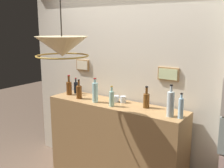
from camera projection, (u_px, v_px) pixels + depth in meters
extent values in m
cube|color=beige|center=(127.00, 76.00, 3.41)|extent=(3.20, 0.08, 2.74)
cube|color=#9E7547|center=(83.00, 65.00, 3.75)|extent=(0.22, 0.03, 0.15)
cube|color=beige|center=(82.00, 65.00, 3.73)|extent=(0.19, 0.01, 0.12)
cube|color=#9E7547|center=(168.00, 74.00, 3.03)|extent=(0.25, 0.03, 0.15)
cube|color=beige|center=(168.00, 74.00, 3.02)|extent=(0.22, 0.01, 0.12)
cube|color=#9E7547|center=(114.00, 144.00, 3.35)|extent=(1.79, 0.43, 1.07)
cylinder|color=#A4D8C6|center=(112.00, 99.00, 3.11)|extent=(0.06, 0.06, 0.18)
cylinder|color=#A4D8C6|center=(112.00, 89.00, 3.08)|extent=(0.02, 0.02, 0.05)
cylinder|color=#B7932D|center=(112.00, 86.00, 3.07)|extent=(0.03, 0.03, 0.01)
cylinder|color=brown|center=(79.00, 92.00, 3.44)|extent=(0.07, 0.07, 0.17)
cylinder|color=brown|center=(79.00, 83.00, 3.42)|extent=(0.02, 0.02, 0.07)
cylinder|color=black|center=(79.00, 80.00, 3.41)|extent=(0.03, 0.03, 0.01)
cylinder|color=#A7DAD9|center=(95.00, 93.00, 3.27)|extent=(0.07, 0.07, 0.24)
cylinder|color=#A7DAD9|center=(95.00, 81.00, 3.24)|extent=(0.03, 0.03, 0.05)
cylinder|color=maroon|center=(95.00, 79.00, 3.24)|extent=(0.03, 0.03, 0.01)
cylinder|color=black|center=(76.00, 88.00, 3.72)|extent=(0.06, 0.06, 0.16)
cylinder|color=black|center=(76.00, 81.00, 3.70)|extent=(0.02, 0.02, 0.05)
cylinder|color=maroon|center=(76.00, 78.00, 3.69)|extent=(0.02, 0.02, 0.01)
cylinder|color=#B2C0C3|center=(170.00, 104.00, 2.74)|extent=(0.08, 0.08, 0.26)
cylinder|color=#B2C0C3|center=(171.00, 89.00, 2.71)|extent=(0.03, 0.03, 0.07)
cylinder|color=black|center=(171.00, 85.00, 2.70)|extent=(0.03, 0.03, 0.01)
cylinder|color=#A6CCDF|center=(181.00, 108.00, 2.69)|extent=(0.05, 0.05, 0.21)
cylinder|color=#A6CCDF|center=(181.00, 96.00, 2.66)|extent=(0.02, 0.02, 0.04)
cylinder|color=black|center=(182.00, 94.00, 2.66)|extent=(0.03, 0.03, 0.01)
cylinder|color=brown|center=(146.00, 101.00, 3.05)|extent=(0.07, 0.07, 0.16)
cylinder|color=brown|center=(147.00, 91.00, 3.02)|extent=(0.03, 0.03, 0.08)
cylinder|color=black|center=(147.00, 87.00, 3.01)|extent=(0.03, 0.03, 0.01)
cylinder|color=brown|center=(69.00, 88.00, 3.64)|extent=(0.07, 0.07, 0.18)
cylinder|color=brown|center=(69.00, 79.00, 3.61)|extent=(0.03, 0.03, 0.08)
cylinder|color=maroon|center=(69.00, 75.00, 3.60)|extent=(0.03, 0.03, 0.01)
cylinder|color=silver|center=(116.00, 99.00, 3.30)|extent=(0.08, 0.08, 0.08)
cylinder|color=silver|center=(123.00, 99.00, 3.27)|extent=(0.08, 0.08, 0.08)
cone|color=beige|center=(62.00, 46.00, 2.67)|extent=(0.53, 0.53, 0.20)
cylinder|color=black|center=(61.00, 18.00, 2.62)|extent=(0.01, 0.01, 0.35)
torus|color=#AD8433|center=(62.00, 56.00, 2.69)|extent=(0.54, 0.54, 0.02)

